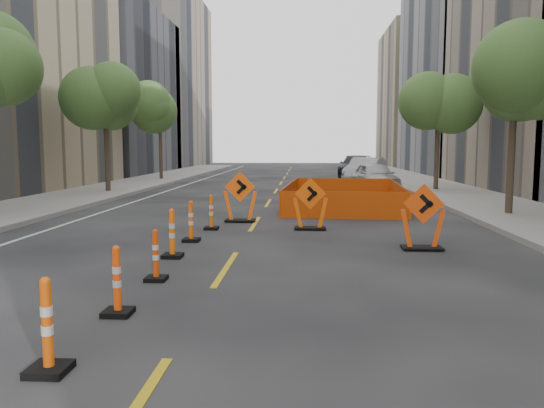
# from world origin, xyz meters

# --- Properties ---
(ground_plane) EXTENTS (140.00, 140.00, 0.00)m
(ground_plane) POSITION_xyz_m (0.00, 0.00, 0.00)
(ground_plane) COLOR black
(sidewalk_left) EXTENTS (4.00, 90.00, 0.15)m
(sidewalk_left) POSITION_xyz_m (-9.00, 12.00, 0.07)
(sidewalk_left) COLOR gray
(sidewalk_left) RESTS_ON ground
(sidewalk_right) EXTENTS (4.00, 90.00, 0.15)m
(sidewalk_right) POSITION_xyz_m (9.00, 12.00, 0.07)
(sidewalk_right) COLOR gray
(sidewalk_right) RESTS_ON ground
(bld_left_d) EXTENTS (12.00, 16.00, 14.00)m
(bld_left_d) POSITION_xyz_m (-17.00, 39.20, 7.00)
(bld_left_d) COLOR #4C4C51
(bld_left_d) RESTS_ON ground
(bld_left_e) EXTENTS (12.00, 20.00, 20.00)m
(bld_left_e) POSITION_xyz_m (-17.00, 55.60, 10.00)
(bld_left_e) COLOR gray
(bld_left_e) RESTS_ON ground
(bld_right_d) EXTENTS (12.00, 18.00, 20.00)m
(bld_right_d) POSITION_xyz_m (17.00, 40.20, 10.00)
(bld_right_d) COLOR gray
(bld_right_d) RESTS_ON ground
(bld_right_e) EXTENTS (12.00, 14.00, 16.00)m
(bld_right_e) POSITION_xyz_m (17.00, 58.60, 8.00)
(bld_right_e) COLOR tan
(bld_right_e) RESTS_ON ground
(tree_l_c) EXTENTS (2.80, 2.80, 5.95)m
(tree_l_c) POSITION_xyz_m (-8.40, 20.00, 4.53)
(tree_l_c) COLOR #382B1E
(tree_l_c) RESTS_ON ground
(tree_l_d) EXTENTS (2.80, 2.80, 5.95)m
(tree_l_d) POSITION_xyz_m (-8.40, 30.00, 4.53)
(tree_l_d) COLOR #382B1E
(tree_l_d) RESTS_ON ground
(tree_r_b) EXTENTS (2.80, 2.80, 5.95)m
(tree_r_b) POSITION_xyz_m (8.40, 12.00, 4.53)
(tree_r_b) COLOR #382B1E
(tree_r_b) RESTS_ON ground
(tree_r_c) EXTENTS (2.80, 2.80, 5.95)m
(tree_r_c) POSITION_xyz_m (8.40, 22.00, 4.53)
(tree_r_c) COLOR #382B1E
(tree_r_c) RESTS_ON ground
(channelizer_2) EXTENTS (0.41, 0.41, 1.04)m
(channelizer_2) POSITION_xyz_m (-1.16, -0.93, 0.52)
(channelizer_2) COLOR #DD4F09
(channelizer_2) RESTS_ON ground
(channelizer_3) EXTENTS (0.40, 0.40, 1.01)m
(channelizer_3) POSITION_xyz_m (-1.11, 1.01, 0.50)
(channelizer_3) COLOR #FF490A
(channelizer_3) RESTS_ON ground
(channelizer_4) EXTENTS (0.37, 0.37, 0.93)m
(channelizer_4) POSITION_xyz_m (-1.11, 2.96, 0.46)
(channelizer_4) COLOR #D53E08
(channelizer_4) RESTS_ON ground
(channelizer_5) EXTENTS (0.42, 0.42, 1.06)m
(channelizer_5) POSITION_xyz_m (-1.30, 4.91, 0.53)
(channelizer_5) COLOR #F95B0A
(channelizer_5) RESTS_ON ground
(channelizer_6) EXTENTS (0.41, 0.41, 1.04)m
(channelizer_6) POSITION_xyz_m (-1.31, 6.86, 0.52)
(channelizer_6) COLOR #ED540A
(channelizer_6) RESTS_ON ground
(channelizer_7) EXTENTS (0.40, 0.40, 1.01)m
(channelizer_7) POSITION_xyz_m (-1.14, 8.81, 0.50)
(channelizer_7) COLOR #DD5709
(channelizer_7) RESTS_ON ground
(chevron_sign_left) EXTENTS (1.11, 0.72, 1.60)m
(chevron_sign_left) POSITION_xyz_m (-0.50, 10.40, 0.80)
(chevron_sign_left) COLOR #FF560A
(chevron_sign_left) RESTS_ON ground
(chevron_sign_center) EXTENTS (1.09, 0.76, 1.49)m
(chevron_sign_center) POSITION_xyz_m (1.70, 8.97, 0.75)
(chevron_sign_center) COLOR #EE550A
(chevron_sign_center) RESTS_ON ground
(chevron_sign_right) EXTENTS (1.15, 0.87, 1.54)m
(chevron_sign_right) POSITION_xyz_m (4.26, 6.14, 0.77)
(chevron_sign_right) COLOR #D93F09
(chevron_sign_right) RESTS_ON ground
(safety_fence) EXTENTS (4.73, 7.53, 0.91)m
(safety_fence) POSITION_xyz_m (3.08, 14.88, 0.45)
(safety_fence) COLOR #F6410C
(safety_fence) RESTS_ON ground
(parked_car_near) EXTENTS (2.49, 4.74, 1.54)m
(parked_car_near) POSITION_xyz_m (5.32, 22.77, 0.77)
(parked_car_near) COLOR #BDBCBE
(parked_car_near) RESTS_ON ground
(parked_car_mid) EXTENTS (3.43, 5.37, 1.67)m
(parked_car_mid) POSITION_xyz_m (5.46, 28.17, 0.84)
(parked_car_mid) COLOR #B6B4BA
(parked_car_mid) RESTS_ON ground
(parked_car_far) EXTENTS (3.29, 6.07, 1.67)m
(parked_car_far) POSITION_xyz_m (5.49, 35.38, 0.83)
(parked_car_far) COLOR black
(parked_car_far) RESTS_ON ground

